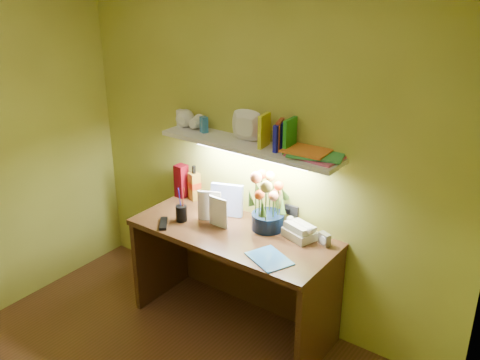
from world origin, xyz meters
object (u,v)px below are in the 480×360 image
object	(u,v)px
telephone	(300,230)
whisky_bottle	(194,183)
desk	(233,279)
flower_bouquet	(268,202)
desk_clock	(325,239)

from	to	relation	value
telephone	whisky_bottle	size ratio (longest dim) A/B	0.74
desk	flower_bouquet	bearing A→B (deg)	45.14
flower_bouquet	telephone	bearing A→B (deg)	3.18
flower_bouquet	telephone	distance (m)	0.27
whisky_bottle	flower_bouquet	bearing A→B (deg)	-5.88
desk	telephone	size ratio (longest dim) A/B	7.06
flower_bouquet	desk_clock	world-z (taller)	flower_bouquet
desk	desk_clock	size ratio (longest dim) A/B	17.39
desk_clock	desk	bearing A→B (deg)	-139.40
desk	telephone	world-z (taller)	telephone
flower_bouquet	telephone	world-z (taller)	flower_bouquet
telephone	whisky_bottle	world-z (taller)	whisky_bottle
telephone	desk_clock	world-z (taller)	telephone
telephone	whisky_bottle	bearing A→B (deg)	-166.47
flower_bouquet	whisky_bottle	distance (m)	0.71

